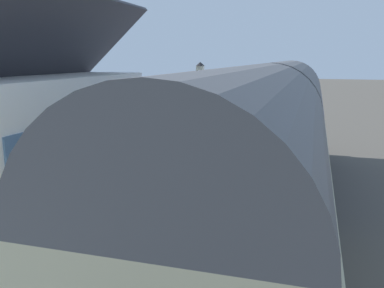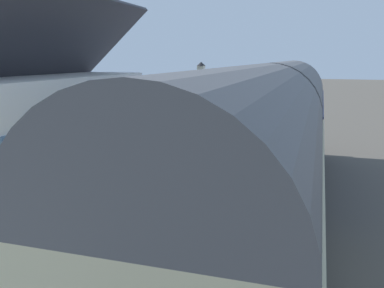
# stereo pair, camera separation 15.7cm
# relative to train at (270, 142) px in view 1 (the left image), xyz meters

# --- Properties ---
(ground_plane) EXTENTS (160.00, 160.00, 0.00)m
(ground_plane) POSITION_rel_train_xyz_m (1.08, 0.90, -2.21)
(ground_plane) COLOR #4C473F
(platform) EXTENTS (32.00, 5.76, 0.87)m
(platform) POSITION_rel_train_xyz_m (1.08, 4.78, -1.78)
(platform) COLOR gray
(platform) RESTS_ON ground
(platform_edge_coping) EXTENTS (32.00, 0.36, 0.02)m
(platform_edge_coping) POSITION_rel_train_xyz_m (1.08, 2.08, -1.33)
(platform_edge_coping) COLOR beige
(platform_edge_coping) RESTS_ON platform
(rail_near) EXTENTS (52.00, 0.08, 0.14)m
(rail_near) POSITION_rel_train_xyz_m (1.08, -0.72, -2.14)
(rail_near) COLOR gray
(rail_near) RESTS_ON ground
(rail_far) EXTENTS (52.00, 0.08, 0.14)m
(rail_far) POSITION_rel_train_xyz_m (1.08, 0.72, -2.14)
(rail_far) COLOR gray
(rail_far) RESTS_ON ground
(train) EXTENTS (17.16, 2.73, 4.32)m
(train) POSITION_rel_train_xyz_m (0.00, 0.00, 0.00)
(train) COLOR black
(train) RESTS_ON ground
(station_building) EXTENTS (7.11, 4.21, 6.31)m
(station_building) POSITION_rel_train_xyz_m (-2.79, 5.92, 0.38)
(station_building) COLOR white
(station_building) RESTS_ON platform
(bench_platform_end) EXTENTS (1.40, 0.43, 0.88)m
(bench_platform_end) POSITION_rel_train_xyz_m (6.58, 4.04, -0.86)
(bench_platform_end) COLOR teal
(bench_platform_end) RESTS_ON platform
(planter_edge_near) EXTENTS (0.48, 0.48, 0.81)m
(planter_edge_near) POSITION_rel_train_xyz_m (3.02, 2.76, -0.92)
(planter_edge_near) COLOR black
(planter_edge_near) RESTS_ON platform
(lamp_post_platform) EXTENTS (0.32, 0.50, 3.43)m
(lamp_post_platform) POSITION_rel_train_xyz_m (3.13, 2.84, 1.07)
(lamp_post_platform) COLOR black
(lamp_post_platform) RESTS_ON platform
(tree_behind_building) EXTENTS (3.53, 3.07, 5.58)m
(tree_behind_building) POSITION_rel_train_xyz_m (10.91, 14.52, 1.67)
(tree_behind_building) COLOR #4C3828
(tree_behind_building) RESTS_ON ground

